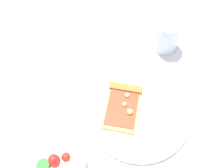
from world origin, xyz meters
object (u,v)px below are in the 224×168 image
(pizza_slice_main, at_px, (123,104))
(paper_napkin, at_px, (78,49))
(salad_bowl, at_px, (56,166))
(soda_glass, at_px, (167,36))
(plate, at_px, (139,112))

(pizza_slice_main, relative_size, paper_napkin, 1.20)
(salad_bowl, xyz_separation_m, soda_glass, (-0.47, -0.06, 0.02))
(paper_napkin, bearing_deg, salad_bowl, 41.55)
(paper_napkin, bearing_deg, plate, 85.16)
(plate, bearing_deg, pizza_slice_main, -68.53)
(salad_bowl, relative_size, soda_glass, 1.27)
(pizza_slice_main, distance_m, soda_glass, 0.25)
(pizza_slice_main, bearing_deg, paper_napkin, -99.85)
(salad_bowl, bearing_deg, plate, 171.44)
(plate, height_order, pizza_slice_main, pizza_slice_main)
(salad_bowl, bearing_deg, soda_glass, -172.52)
(plate, xyz_separation_m, pizza_slice_main, (0.02, -0.04, 0.01))
(plate, xyz_separation_m, salad_bowl, (0.25, -0.04, 0.03))
(pizza_slice_main, relative_size, soda_glass, 1.52)
(pizza_slice_main, bearing_deg, salad_bowl, 1.56)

